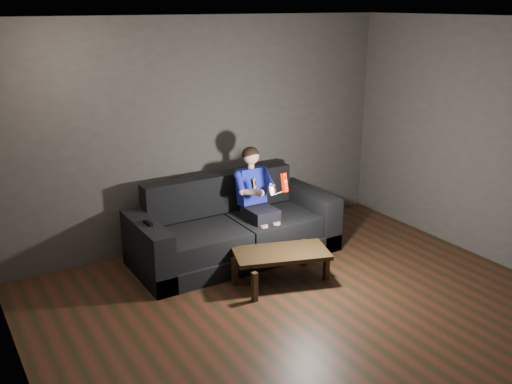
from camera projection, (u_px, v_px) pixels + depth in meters
floor at (330, 329)px, 5.19m from camera, size 5.00×5.00×0.00m
back_wall at (204, 133)px, 6.79m from camera, size 5.00×0.04×2.70m
left_wall at (21, 253)px, 3.53m from camera, size 0.04×5.00×2.70m
ceiling at (345, 20)px, 4.34m from camera, size 5.00×5.00×0.02m
sofa at (233, 232)px, 6.61m from camera, size 2.36×1.02×0.91m
child at (256, 192)px, 6.54m from camera, size 0.47×0.57×1.15m
wii_remote_red at (284, 182)px, 6.15m from camera, size 0.07×0.09×0.21m
nunchuk_white at (271, 189)px, 6.09m from camera, size 0.06×0.09×0.14m
wii_remote_black at (148, 223)px, 5.90m from camera, size 0.05×0.16×0.03m
coffee_table at (281, 256)px, 5.96m from camera, size 1.09×0.78×0.36m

